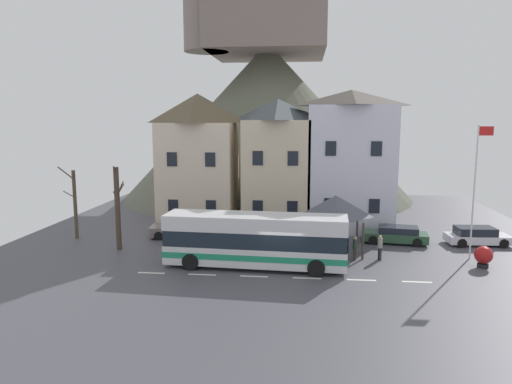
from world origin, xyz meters
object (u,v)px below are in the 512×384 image
object	(u,v)px
pedestrian_01	(355,247)
townhouse_00	(198,161)
harbour_buoy	(483,256)
bare_tree_00	(75,203)
bare_tree_01	(118,207)
transit_bus	(255,241)
public_bench	(317,235)
flagpole	(476,184)
pedestrian_02	(380,247)
parked_car_00	(179,229)
parked_car_01	(396,235)
hilltop_castle	(267,116)
townhouse_01	(278,163)
townhouse_02	(350,161)
parked_car_02	(477,236)
pedestrian_00	(335,246)
bus_shelter	(336,206)

from	to	relation	value
pedestrian_01	townhouse_00	bearing A→B (deg)	143.46
townhouse_00	harbour_buoy	world-z (taller)	townhouse_00
pedestrian_01	harbour_buoy	xyz separation A→B (m)	(7.52, -0.71, -0.14)
bare_tree_00	bare_tree_01	size ratio (longest dim) A/B	0.94
transit_bus	bare_tree_00	bearing A→B (deg)	161.66
townhouse_00	public_bench	bearing A→B (deg)	-24.54
public_bench	harbour_buoy	bearing A→B (deg)	-27.82
flagpole	harbour_buoy	world-z (taller)	flagpole
pedestrian_02	flagpole	world-z (taller)	flagpole
townhouse_00	parked_car_00	size ratio (longest dim) A/B	2.50
parked_car_01	hilltop_castle	bearing A→B (deg)	-54.04
pedestrian_01	bare_tree_00	bearing A→B (deg)	169.82
public_bench	flagpole	distance (m)	11.13
townhouse_01	pedestrian_01	distance (m)	11.77
hilltop_castle	flagpole	xyz separation A→B (m)	(15.06, -24.33, -4.55)
townhouse_02	bare_tree_00	size ratio (longest dim) A/B	2.06
flagpole	bare_tree_00	xyz separation A→B (m)	(-27.69, 2.56, -2.12)
townhouse_00	townhouse_02	xyz separation A→B (m)	(12.39, 0.01, 0.11)
public_bench	parked_car_01	bearing A→B (deg)	1.85
transit_bus	pedestrian_02	world-z (taller)	transit_bus
parked_car_02	transit_bus	bearing A→B (deg)	-159.57
pedestrian_00	pedestrian_02	bearing A→B (deg)	6.62
townhouse_02	harbour_buoy	world-z (taller)	townhouse_02
parked_car_00	pedestrian_01	xyz separation A→B (m)	(12.64, -4.72, 0.21)
pedestrian_02	flagpole	distance (m)	7.11
pedestrian_00	flagpole	xyz separation A→B (m)	(8.69, 1.16, 3.92)
pedestrian_02	harbour_buoy	xyz separation A→B (m)	(5.94, -0.96, -0.12)
pedestrian_00	harbour_buoy	bearing A→B (deg)	-4.10
harbour_buoy	parked_car_01	bearing A→B (deg)	127.76
bare_tree_01	pedestrian_00	bearing A→B (deg)	-4.11
hilltop_castle	bare_tree_01	size ratio (longest dim) A/B	5.72
pedestrian_02	parked_car_02	bearing A→B (deg)	30.82
parked_car_00	flagpole	bearing A→B (deg)	161.64
pedestrian_01	pedestrian_02	distance (m)	1.60
townhouse_01	harbour_buoy	distance (m)	17.10
townhouse_00	pedestrian_01	bearing A→B (deg)	-36.54
hilltop_castle	parked_car_01	world-z (taller)	hilltop_castle
hilltop_castle	pedestrian_02	bearing A→B (deg)	-69.86
hilltop_castle	bare_tree_01	bearing A→B (deg)	-108.55
parked_car_02	pedestrian_02	world-z (taller)	pedestrian_02
townhouse_00	parked_car_00	bearing A→B (deg)	-98.57
townhouse_01	pedestrian_00	bearing A→B (deg)	-66.29
bus_shelter	pedestrian_00	bearing A→B (deg)	-93.89
bare_tree_01	townhouse_00	bearing A→B (deg)	64.18
bare_tree_00	townhouse_01	bearing A→B (deg)	21.43
hilltop_castle	bus_shelter	distance (m)	25.19
parked_car_01	pedestrian_01	xyz separation A→B (m)	(-3.38, -4.63, 0.25)
parked_car_00	pedestrian_01	bearing A→B (deg)	151.44
townhouse_00	parked_car_02	distance (m)	22.01
townhouse_01	transit_bus	distance (m)	12.02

